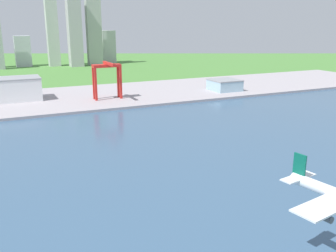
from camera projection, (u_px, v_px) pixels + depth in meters
name	position (u px, v px, depth m)	size (l,w,h in m)	color
ground_plane	(136.00, 154.00, 226.75)	(2400.00, 2400.00, 0.00)	#4A8138
water_bay	(180.00, 194.00, 174.26)	(840.00, 360.00, 0.15)	#385675
industrial_pier	(74.00, 98.00, 392.58)	(840.00, 140.00, 2.50)	#9F989D
port_crane_red	(107.00, 72.00, 373.71)	(28.27, 36.00, 37.88)	red
warehouse_main	(16.00, 89.00, 373.02)	(47.23, 34.36, 22.86)	white
warehouse_annex	(225.00, 85.00, 429.28)	(31.41, 31.78, 12.56)	#99BCD1
distant_skyline	(40.00, 36.00, 671.69)	(324.70, 68.29, 151.09)	#A9B0B0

